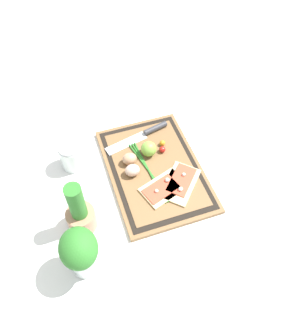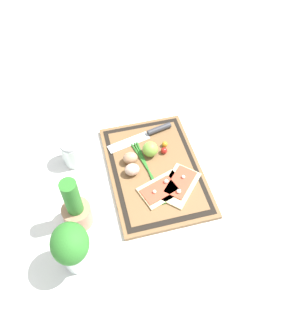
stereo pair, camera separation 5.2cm
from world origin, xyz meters
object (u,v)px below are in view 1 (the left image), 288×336
object	(u,v)px
cherry_tomato_yellow	(162,143)
herb_pot	(80,214)
cherry_tomato_red	(162,149)
knife	(147,133)
pizza_slice_near	(180,182)
herb_glass	(80,252)
egg_brown	(130,159)
lime	(150,149)
pizza_slice_far	(163,188)
egg_pink	(132,170)
sauce_jar	(72,157)

from	to	relation	value
cherry_tomato_yellow	herb_pot	world-z (taller)	herb_pot
cherry_tomato_red	knife	bearing A→B (deg)	14.10
pizza_slice_near	cherry_tomato_yellow	bearing A→B (deg)	-0.26
cherry_tomato_red	herb_pot	world-z (taller)	herb_pot
cherry_tomato_red	herb_glass	world-z (taller)	herb_glass
egg_brown	lime	distance (m)	0.09
knife	herb_glass	bearing A→B (deg)	141.83
cherry_tomato_yellow	herb_glass	bearing A→B (deg)	133.78
lime	cherry_tomato_yellow	xyz separation A→B (m)	(0.02, -0.06, -0.02)
pizza_slice_far	herb_pot	size ratio (longest dim) A/B	0.81
cherry_tomato_red	cherry_tomato_yellow	xyz separation A→B (m)	(0.03, -0.01, -0.00)
herb_glass	knife	bearing A→B (deg)	-38.17
egg_brown	egg_pink	size ratio (longest dim) A/B	1.00
pizza_slice_far	egg_pink	size ratio (longest dim) A/B	3.30
pizza_slice_near	egg_pink	world-z (taller)	egg_pink
cherry_tomato_red	herb_pot	bearing A→B (deg)	119.38
pizza_slice_far	herb_pot	world-z (taller)	herb_pot
pizza_slice_far	herb_glass	xyz separation A→B (m)	(-0.18, 0.32, 0.09)
cherry_tomato_yellow	sauce_jar	bearing A→B (deg)	85.20
knife	egg_brown	xyz separation A→B (m)	(-0.11, 0.11, 0.01)
cherry_tomato_yellow	egg_brown	bearing A→B (deg)	106.21
herb_pot	herb_glass	size ratio (longest dim) A/B	1.14
lime	herb_pot	distance (m)	0.36
cherry_tomato_red	sauce_jar	bearing A→B (deg)	79.82
pizza_slice_far	lime	world-z (taller)	lime
pizza_slice_near	egg_pink	bearing A→B (deg)	57.76
egg_brown	cherry_tomato_yellow	xyz separation A→B (m)	(0.04, -0.14, -0.01)
pizza_slice_far	cherry_tomato_yellow	world-z (taller)	pizza_slice_far
pizza_slice_far	sauce_jar	distance (m)	0.35
cherry_tomato_yellow	sauce_jar	world-z (taller)	sauce_jar
pizza_slice_far	cherry_tomato_yellow	bearing A→B (deg)	-19.72
egg_brown	cherry_tomato_red	size ratio (longest dim) A/B	2.23
egg_brown	lime	xyz separation A→B (m)	(0.02, -0.08, 0.01)
herb_pot	herb_glass	world-z (taller)	herb_pot
egg_pink	herb_pot	world-z (taller)	herb_pot
herb_glass	egg_pink	bearing A→B (deg)	-40.53
sauce_jar	lime	bearing A→B (deg)	-100.74
lime	cherry_tomato_red	world-z (taller)	lime
egg_brown	cherry_tomato_yellow	distance (m)	0.15
pizza_slice_near	herb_glass	xyz separation A→B (m)	(-0.18, 0.38, 0.09)
egg_brown	herb_glass	distance (m)	0.41
egg_brown	lime	world-z (taller)	lime
sauce_jar	cherry_tomato_red	bearing A→B (deg)	-100.18
herb_pot	egg_brown	bearing A→B (deg)	-49.53
sauce_jar	egg_brown	bearing A→B (deg)	-109.62
lime	sauce_jar	distance (m)	0.29
pizza_slice_far	knife	distance (m)	0.26
egg_pink	cherry_tomato_red	bearing A→B (deg)	-65.43
knife	pizza_slice_far	bearing A→B (deg)	173.42
pizza_slice_far	knife	size ratio (longest dim) A/B	0.66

